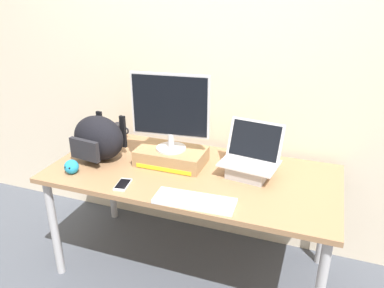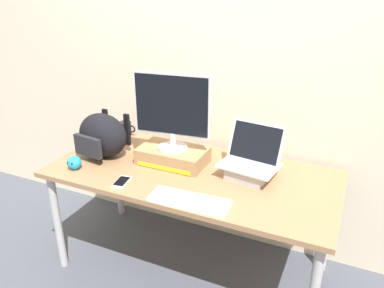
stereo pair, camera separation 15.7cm
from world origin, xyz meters
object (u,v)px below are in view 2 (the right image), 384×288
object	(u,v)px
plush_toy	(74,163)
cell_phone	(122,182)
desktop_monitor	(172,110)
coffee_mug	(126,128)
open_laptop	(250,167)
toner_box_yellow	(173,155)
external_keyboard	(189,201)
messenger_backpack	(102,135)

from	to	relation	value
plush_toy	cell_phone	bearing A→B (deg)	-4.20
desktop_monitor	plush_toy	size ratio (longest dim) A/B	5.59
cell_phone	plush_toy	bearing A→B (deg)	166.94
coffee_mug	cell_phone	bearing A→B (deg)	-58.62
open_laptop	plush_toy	world-z (taller)	open_laptop
toner_box_yellow	external_keyboard	world-z (taller)	toner_box_yellow
open_laptop	external_keyboard	size ratio (longest dim) A/B	0.82
external_keyboard	desktop_monitor	bearing A→B (deg)	124.31
open_laptop	coffee_mug	bearing A→B (deg)	173.81
coffee_mug	open_laptop	bearing A→B (deg)	-14.00
external_keyboard	coffee_mug	xyz separation A→B (m)	(-0.81, 0.65, 0.04)
toner_box_yellow	messenger_backpack	size ratio (longest dim) A/B	1.13
toner_box_yellow	desktop_monitor	xyz separation A→B (m)	(0.00, -0.00, 0.30)
toner_box_yellow	cell_phone	distance (m)	0.38
toner_box_yellow	external_keyboard	size ratio (longest dim) A/B	0.98
cell_phone	plush_toy	world-z (taller)	plush_toy
plush_toy	toner_box_yellow	bearing A→B (deg)	32.93
external_keyboard	messenger_backpack	world-z (taller)	messenger_backpack
desktop_monitor	coffee_mug	distance (m)	0.66
toner_box_yellow	cell_phone	size ratio (longest dim) A/B	2.92
toner_box_yellow	open_laptop	distance (m)	0.49
open_laptop	cell_phone	distance (m)	0.73
open_laptop	plush_toy	bearing A→B (deg)	-153.28
desktop_monitor	open_laptop	world-z (taller)	desktop_monitor
toner_box_yellow	desktop_monitor	world-z (taller)	desktop_monitor
external_keyboard	coffee_mug	distance (m)	1.04
messenger_backpack	plush_toy	bearing A→B (deg)	-93.76
external_keyboard	cell_phone	xyz separation A→B (m)	(-0.43, 0.03, -0.01)
toner_box_yellow	coffee_mug	distance (m)	0.59
open_laptop	coffee_mug	xyz separation A→B (m)	(-1.01, 0.25, -0.02)
toner_box_yellow	open_laptop	xyz separation A→B (m)	(0.49, 0.01, 0.02)
external_keyboard	cell_phone	world-z (taller)	external_keyboard
open_laptop	coffee_mug	size ratio (longest dim) A/B	2.79
toner_box_yellow	coffee_mug	size ratio (longest dim) A/B	3.33
plush_toy	messenger_backpack	bearing A→B (deg)	78.60
desktop_monitor	coffee_mug	size ratio (longest dim) A/B	3.76
plush_toy	desktop_monitor	bearing A→B (deg)	32.82
messenger_backpack	plush_toy	distance (m)	0.26
coffee_mug	messenger_backpack	bearing A→B (deg)	-79.27
toner_box_yellow	cell_phone	xyz separation A→B (m)	(-0.15, -0.35, -0.04)
toner_box_yellow	coffee_mug	bearing A→B (deg)	152.95
desktop_monitor	open_laptop	size ratio (longest dim) A/B	1.35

